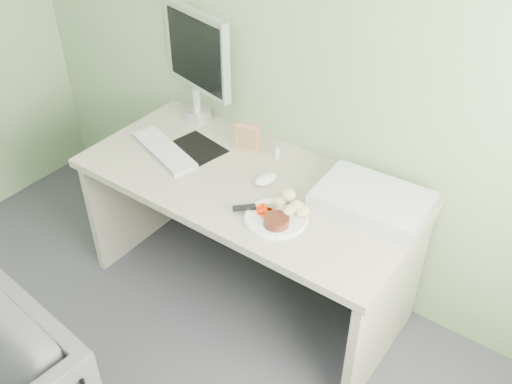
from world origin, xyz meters
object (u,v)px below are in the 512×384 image
Objects in this scene: scanner at (372,201)px; monitor at (197,60)px; plate at (276,218)px; desk at (248,211)px.

scanner is 0.81× the size of monitor.
scanner is (0.29, 0.31, 0.03)m from plate.
monitor is at bearing 149.97° from plate.
monitor is (-0.55, 0.32, 0.51)m from desk.
scanner is (0.56, 0.15, 0.22)m from desk.
scanner is at bearing 15.05° from desk.
plate is at bearing -136.33° from scanner.
scanner reaches higher than plate.
plate is at bearing -16.27° from monitor.
monitor reaches higher than plate.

